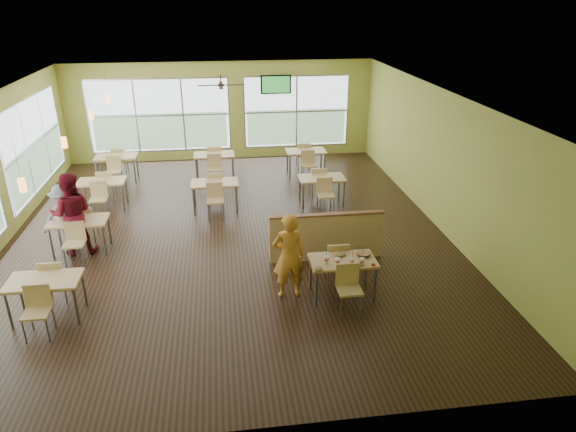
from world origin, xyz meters
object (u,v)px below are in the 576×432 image
at_px(half_wall_divider, 326,236).
at_px(food_basket, 364,254).
at_px(main_table, 343,265).
at_px(man_plaid, 289,256).

height_order(half_wall_divider, food_basket, half_wall_divider).
bearing_deg(main_table, man_plaid, 172.53).
xyz_separation_m(main_table, man_plaid, (-0.98, 0.13, 0.20)).
xyz_separation_m(half_wall_divider, man_plaid, (-0.98, -1.32, 0.31)).
relative_size(main_table, half_wall_divider, 0.63).
bearing_deg(man_plaid, main_table, 169.41).
height_order(main_table, man_plaid, man_plaid).
height_order(half_wall_divider, man_plaid, man_plaid).
distance_m(main_table, man_plaid, 1.01).
relative_size(man_plaid, food_basket, 6.26).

